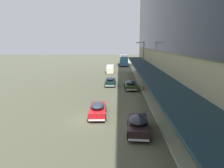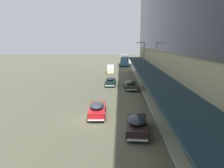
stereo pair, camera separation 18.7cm
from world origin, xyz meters
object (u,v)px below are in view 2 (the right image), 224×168
at_px(sedan_far_back, 137,124).
at_px(street_lamp, 143,60).
at_px(vw_van, 111,69).
at_px(fire_hydrant, 144,88).
at_px(sedan_second_mid, 131,85).
at_px(pedestrian_at_kerb, 169,109).
at_px(sedan_lead_near, 111,81).
at_px(transit_bus_kerbside_front, 124,60).
at_px(sedan_trailing_near, 97,109).

relative_size(sedan_far_back, street_lamp, 0.63).
xyz_separation_m(vw_van, fire_hydrant, (6.10, -20.86, -0.60)).
height_order(sedan_second_mid, pedestrian_at_kerb, pedestrian_at_kerb).
relative_size(sedan_lead_near, pedestrian_at_kerb, 2.55).
relative_size(street_lamp, fire_hydrant, 10.78).
relative_size(sedan_second_mid, fire_hydrant, 6.92).
bearing_deg(street_lamp, sedan_second_mid, -119.51).
relative_size(sedan_lead_near, fire_hydrant, 6.77).
relative_size(sedan_far_back, fire_hydrant, 6.80).
height_order(transit_bus_kerbside_front, pedestrian_at_kerb, transit_bus_kerbside_front).
bearing_deg(street_lamp, fire_hydrant, -93.22).
height_order(sedan_trailing_near, sedan_second_mid, sedan_trailing_near).
xyz_separation_m(sedan_lead_near, street_lamp, (5.73, 1.09, 3.74)).
height_order(sedan_lead_near, vw_van, vw_van).
xyz_separation_m(transit_bus_kerbside_front, fire_hydrant, (2.27, -40.05, -1.40)).
bearing_deg(fire_hydrant, sedan_trailing_near, -116.42).
xyz_separation_m(sedan_lead_near, sedan_trailing_near, (-0.71, -16.64, -0.03)).
height_order(sedan_second_mid, vw_van, vw_van).
bearing_deg(sedan_trailing_near, sedan_far_back, -47.73).
xyz_separation_m(transit_bus_kerbside_front, sedan_lead_near, (-3.15, -35.74, -1.13)).
height_order(sedan_lead_near, pedestrian_at_kerb, pedestrian_at_kerb).
bearing_deg(pedestrian_at_kerb, street_lamp, 91.86).
bearing_deg(pedestrian_at_kerb, sedan_lead_near, 109.53).
relative_size(transit_bus_kerbside_front, vw_van, 2.50).
bearing_deg(sedan_second_mid, street_lamp, 60.49).
relative_size(transit_bus_kerbside_front, street_lamp, 1.51).
distance_m(transit_bus_kerbside_front, sedan_far_back, 56.55).
relative_size(pedestrian_at_kerb, fire_hydrant, 2.65).
relative_size(sedan_lead_near, sedan_trailing_near, 1.00).
bearing_deg(vw_van, sedan_far_back, -84.26).
bearing_deg(sedan_far_back, transit_bus_kerbside_front, 89.93).
bearing_deg(pedestrian_at_kerb, sedan_far_back, -138.03).
xyz_separation_m(street_lamp, fire_hydrant, (-0.30, -5.40, -4.01)).
relative_size(sedan_trailing_near, fire_hydrant, 6.76).
relative_size(vw_van, fire_hydrant, 6.53).
bearing_deg(vw_van, sedan_lead_near, -87.65).
height_order(sedan_far_back, vw_van, vw_van).
bearing_deg(street_lamp, sedan_lead_near, -169.26).
distance_m(vw_van, fire_hydrant, 21.74).
height_order(sedan_second_mid, fire_hydrant, sedan_second_mid).
xyz_separation_m(sedan_trailing_near, fire_hydrant, (6.13, 12.33, -0.24)).
xyz_separation_m(sedan_second_mid, pedestrian_at_kerb, (2.94, -14.85, 0.47)).
relative_size(transit_bus_kerbside_front, sedan_far_back, 2.40).
xyz_separation_m(sedan_far_back, sedan_trailing_near, (-3.78, 4.16, -0.02)).
bearing_deg(sedan_lead_near, transit_bus_kerbside_front, 84.97).
bearing_deg(sedan_far_back, sedan_trailing_near, 132.27).
distance_m(street_lamp, fire_hydrant, 6.73).
relative_size(transit_bus_kerbside_front, sedan_trailing_near, 2.41).
xyz_separation_m(transit_bus_kerbside_front, pedestrian_at_kerb, (3.19, -53.61, -0.71)).
relative_size(transit_bus_kerbside_front, sedan_second_mid, 2.36).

